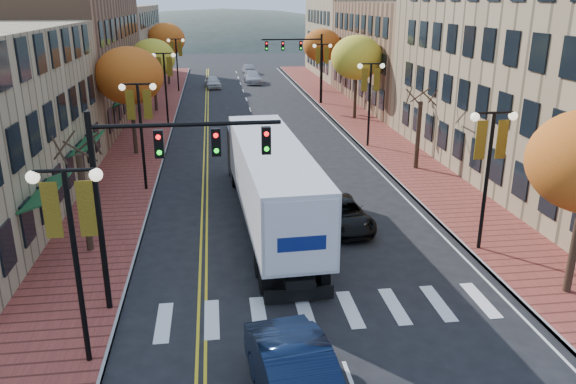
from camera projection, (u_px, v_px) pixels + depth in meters
name	position (u px, v px, depth m)	size (l,w,h in m)	color
ground	(337.00, 344.00, 17.59)	(200.00, 200.00, 0.00)	black
sidewalk_left	(149.00, 128.00, 46.91)	(4.00, 85.00, 0.15)	brown
sidewalk_right	(358.00, 122.00, 49.15)	(4.00, 85.00, 0.15)	brown
building_left_mid	(51.00, 59.00, 47.42)	(12.00, 24.00, 11.00)	brown
building_left_far	(104.00, 45.00, 71.10)	(12.00, 26.00, 9.50)	#9E8966
building_right_mid	(427.00, 53.00, 57.64)	(15.00, 24.00, 10.00)	brown
building_right_far	(370.00, 35.00, 78.10)	(15.00, 20.00, 11.00)	#9E8966
tree_left_a	(85.00, 203.00, 23.23)	(0.28, 0.28, 4.20)	#382619
tree_left_b	(129.00, 76.00, 37.19)	(4.48, 4.48, 7.21)	#382619
tree_left_c	(153.00, 58.00, 52.32)	(4.16, 4.16, 6.69)	#382619
tree_left_d	(166.00, 39.00, 69.01)	(4.61, 4.61, 7.42)	#382619
tree_right_b	(418.00, 135.00, 34.85)	(0.28, 0.28, 4.20)	#382619
tree_right_c	(357.00, 58.00, 48.81)	(4.48, 4.48, 7.21)	#382619
tree_right_d	(322.00, 45.00, 63.86)	(4.35, 4.35, 7.00)	#382619
lamp_left_a	(72.00, 231.00, 15.26)	(1.96, 0.36, 6.05)	black
lamp_left_b	(140.00, 116.00, 30.25)	(1.96, 0.36, 6.05)	black
lamp_left_c	(165.00, 74.00, 47.13)	(1.96, 0.36, 6.05)	black
lamp_left_d	(177.00, 54.00, 64.00)	(1.96, 0.36, 6.05)	black
lamp_right_a	(490.00, 154.00, 22.75)	(1.96, 0.36, 6.05)	black
lamp_right_b	(370.00, 88.00, 39.62)	(1.96, 0.36, 6.05)	black
lamp_right_c	(322.00, 62.00, 56.50)	(1.96, 0.36, 6.05)	black
traffic_mast_near	(156.00, 173.00, 18.11)	(6.10, 0.35, 7.00)	black
traffic_mast_far	(302.00, 56.00, 56.04)	(6.10, 0.34, 7.00)	black
semi_truck	(268.00, 174.00, 26.42)	(3.37, 16.82, 4.18)	black
navy_sedan	(299.00, 384.00, 14.42)	(1.87, 5.36, 1.77)	black
black_suv	(342.00, 214.00, 26.48)	(2.19, 4.75, 1.32)	black
car_far_white	(213.00, 82.00, 68.17)	(1.73, 4.30, 1.46)	silver
car_far_silver	(253.00, 78.00, 71.99)	(2.08, 5.12, 1.49)	#AEAFB6
car_far_oncoming	(248.00, 69.00, 81.95)	(1.37, 3.92, 1.29)	#93949A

